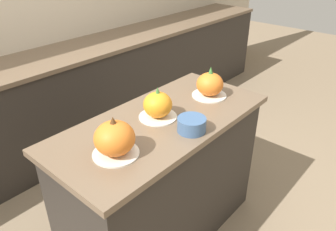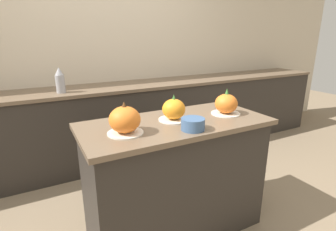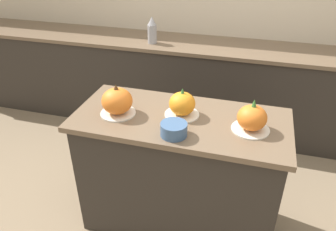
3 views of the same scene
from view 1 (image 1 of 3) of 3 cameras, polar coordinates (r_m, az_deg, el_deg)
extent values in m
plane|color=#847056|center=(2.39, -0.79, -19.42)|extent=(12.00, 12.00, 0.00)
cube|color=beige|center=(3.06, -26.47, 16.04)|extent=(8.00, 0.06, 2.50)
cube|color=#2D2823|center=(2.09, -0.86, -11.68)|extent=(1.27, 0.55, 0.85)
cube|color=brown|center=(1.83, -0.97, -1.13)|extent=(1.33, 0.61, 0.03)
cube|color=#2D2823|center=(3.03, -20.53, 0.52)|extent=(6.00, 0.56, 0.87)
cube|color=brown|center=(2.85, -22.11, 8.57)|extent=(6.00, 0.60, 0.03)
cylinder|color=silver|center=(1.56, -9.04, -6.52)|extent=(0.22, 0.22, 0.01)
ellipsoid|color=orange|center=(1.52, -9.29, -3.92)|extent=(0.19, 0.19, 0.16)
cone|color=#4C2D14|center=(1.47, -9.58, -0.84)|extent=(0.03, 0.03, 0.03)
cylinder|color=silver|center=(1.84, -1.82, -0.22)|extent=(0.22, 0.22, 0.01)
ellipsoid|color=orange|center=(1.80, -1.85, 1.87)|extent=(0.16, 0.16, 0.14)
cone|color=#38702D|center=(1.77, -1.90, 4.36)|extent=(0.03, 0.03, 0.04)
cylinder|color=silver|center=(2.10, 7.17, 3.52)|extent=(0.22, 0.22, 0.01)
ellipsoid|color=orange|center=(2.07, 7.30, 5.43)|extent=(0.17, 0.17, 0.15)
cone|color=#38702D|center=(2.04, 7.46, 7.80)|extent=(0.03, 0.03, 0.05)
cylinder|color=#3D5B84|center=(1.70, 4.13, -1.59)|extent=(0.15, 0.15, 0.08)
camera|label=2|loc=(0.62, 77.61, -30.09)|focal=28.00mm
camera|label=3|loc=(1.69, 67.49, 16.75)|focal=35.00mm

